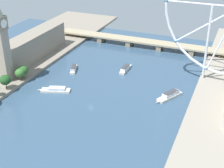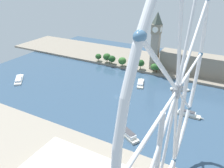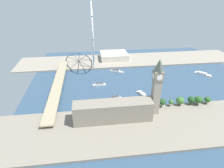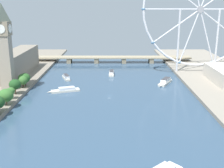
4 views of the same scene
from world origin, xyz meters
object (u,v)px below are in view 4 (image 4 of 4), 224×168
at_px(ferris_wheel, 199,10).
at_px(clock_tower, 4,46).
at_px(river_bridge, 109,58).
at_px(tour_boat_2, 110,73).
at_px(tour_boat_0, 65,77).
at_px(tour_boat_1, 64,90).
at_px(tour_boat_3, 164,81).
at_px(parliament_block, 17,63).

bearing_deg(ferris_wheel, clock_tower, -158.87).
distance_m(river_bridge, tour_boat_2, 73.28).
xyz_separation_m(river_bridge, tour_boat_0, (-48.87, -94.16, -4.47)).
relative_size(tour_boat_1, tour_boat_2, 1.15).
distance_m(ferris_wheel, river_bridge, 140.69).
distance_m(clock_tower, tour_boat_2, 127.53).
height_order(river_bridge, tour_boat_0, river_bridge).
bearing_deg(tour_boat_2, tour_boat_3, -124.59).
xyz_separation_m(clock_tower, tour_boat_0, (46.67, 49.48, -42.19)).
bearing_deg(ferris_wheel, river_bridge, 147.16).
xyz_separation_m(clock_tower, parliament_block, (-9.22, 59.45, -27.84)).
distance_m(tour_boat_0, tour_boat_2, 55.01).
bearing_deg(tour_boat_3, tour_boat_2, -96.79).
height_order(parliament_block, tour_boat_3, parliament_block).
relative_size(ferris_wheel, river_bridge, 0.61).
bearing_deg(tour_boat_0, tour_boat_3, -120.40).
bearing_deg(parliament_block, tour_boat_1, -42.57).
bearing_deg(tour_boat_3, river_bridge, -124.23).
bearing_deg(tour_boat_1, parliament_block, -61.51).
bearing_deg(ferris_wheel, tour_boat_2, -176.42).
height_order(parliament_block, tour_boat_0, parliament_block).
bearing_deg(ferris_wheel, tour_boat_0, -169.80).
height_order(parliament_block, river_bridge, parliament_block).
relative_size(clock_tower, ferris_wheel, 0.57).
height_order(tour_boat_0, tour_boat_1, tour_boat_0).
relative_size(parliament_block, river_bridge, 0.45).
relative_size(ferris_wheel, tour_boat_1, 4.43).
distance_m(clock_tower, river_bridge, 176.59).
bearing_deg(tour_boat_0, river_bridge, -47.88).
height_order(clock_tower, tour_boat_2, clock_tower).
relative_size(tour_boat_0, tour_boat_2, 0.90).
height_order(parliament_block, ferris_wheel, ferris_wheel).
bearing_deg(tour_boat_0, tour_boat_1, 167.51).
relative_size(tour_boat_0, tour_boat_3, 0.82).
relative_size(river_bridge, tour_boat_2, 8.35).
bearing_deg(parliament_block, river_bridge, 38.79).
bearing_deg(tour_boat_2, clock_tower, 126.36).
bearing_deg(ferris_wheel, tour_boat_3, -133.94).
bearing_deg(parliament_block, clock_tower, -81.18).
bearing_deg(tour_boat_2, tour_boat_1, 147.67).
distance_m(parliament_block, river_bridge, 134.76).
relative_size(parliament_block, tour_boat_1, 3.28).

